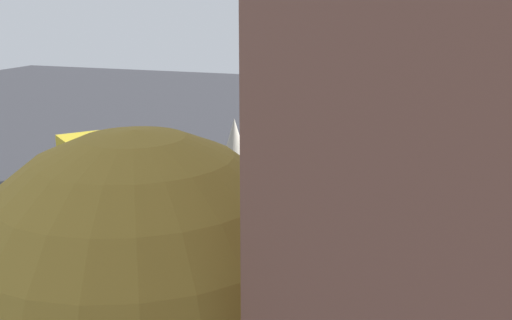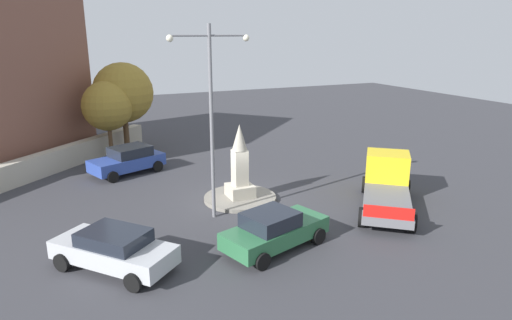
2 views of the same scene
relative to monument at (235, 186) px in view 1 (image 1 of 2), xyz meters
The scene contains 8 objects.
ground_plane 1.65m from the monument, ahead, with size 80.00×80.00×0.00m, color #38383D.
traffic_island 1.56m from the monument, ahead, with size 3.53×3.53×0.18m, color gray.
monument is the anchor object (origin of this frame).
streetlamp 4.07m from the monument, 141.61° to the right, with size 3.47×0.28×8.25m.
car_silver_waiting 7.84m from the monument, 146.19° to the right, with size 4.16×4.41×1.43m.
car_green_approaching 5.40m from the monument, 98.39° to the right, with size 4.54×2.93×1.52m.
truck_yellow_parked_right 7.06m from the monument, 27.21° to the right, with size 5.38×5.94×2.18m.
tree_mid_cluster 12.54m from the monument, 106.68° to the left, with size 3.99×3.99×6.03m.
Camera 1 is at (-6.64, 17.01, 7.30)m, focal length 43.11 mm.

